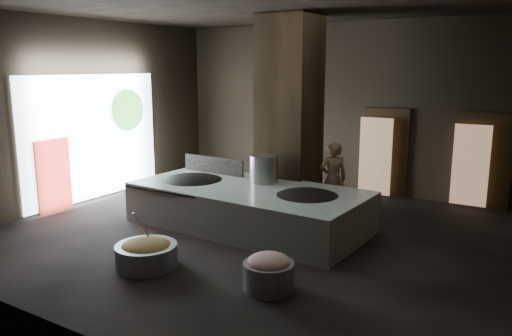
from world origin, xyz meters
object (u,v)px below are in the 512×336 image
Objects in this scene: cook at (333,179)px; veg_basin at (147,256)px; wok_left at (192,184)px; stock_pot at (264,170)px; meat_basin at (269,276)px; wok_right at (307,200)px; hearth_platform at (248,207)px.

veg_basin is at bearing 34.64° from cook.
stock_pot is at bearing 21.80° from wok_left.
cook is 4.23m from meat_basin.
wok_left is at bearing -177.95° from wok_right.
hearth_platform is at bearing 1.97° from wok_left.
stock_pot is (0.05, 0.55, 0.70)m from hearth_platform.
stock_pot is at bearing 7.93° from cook.
stock_pot is at bearing 87.43° from hearth_platform.
hearth_platform is 2.90× the size of cook.
wok_right is at bearing 59.53° from veg_basin.
cook is (1.15, 1.14, -0.28)m from stock_pot.
hearth_platform is 6.29× the size of meat_basin.
wok_left is 1.66m from stock_pot.
veg_basin is (-1.65, -2.80, -0.56)m from wok_right.
meat_basin is (0.57, -2.49, -0.53)m from wok_right.
cook is (1.20, 1.69, 0.42)m from hearth_platform.
hearth_platform is at bearing 83.85° from veg_basin.
wok_right is 0.85× the size of cook.
wok_right is (1.35, 0.05, 0.32)m from hearth_platform.
stock_pot is (-1.30, 0.50, 0.38)m from wok_right.
cook is (2.65, 1.74, 0.10)m from wok_left.
hearth_platform is 7.67× the size of stock_pot.
wok_left reaches higher than wok_right.
hearth_platform is at bearing 17.83° from cook.
wok_left is at bearing -158.20° from stock_pot.
veg_basin is (-0.30, -2.75, -0.24)m from hearth_platform.
veg_basin is at bearing -120.47° from wok_right.
wok_left is 2.99m from veg_basin.
wok_left reaches higher than veg_basin.
meat_basin is at bearing 8.05° from veg_basin.
meat_basin is at bearing -49.13° from hearth_platform.
hearth_platform is 1.39m from wok_right.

